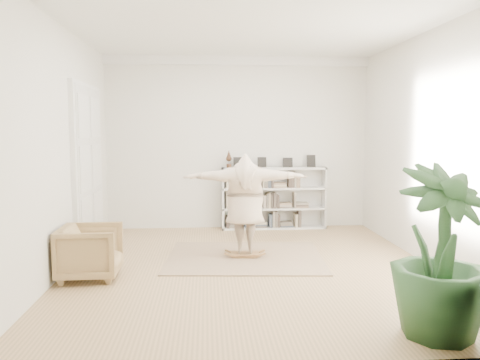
{
  "coord_description": "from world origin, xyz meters",
  "views": [
    {
      "loc": [
        -0.67,
        -6.9,
        2.06
      ],
      "look_at": [
        -0.14,
        0.4,
        1.29
      ],
      "focal_mm": 35.0,
      "sensor_mm": 36.0,
      "label": 1
    }
  ],
  "objects_px": {
    "rocker_board": "(245,254)",
    "bookshelf": "(273,199)",
    "person": "(245,202)",
    "houseplant": "(441,252)",
    "armchair": "(90,252)"
  },
  "relations": [
    {
      "from": "rocker_board",
      "to": "bookshelf",
      "type": "bearing_deg",
      "value": 75.11
    },
    {
      "from": "rocker_board",
      "to": "person",
      "type": "xyz_separation_m",
      "value": [
        0.0,
        -0.0,
        0.86
      ]
    },
    {
      "from": "rocker_board",
      "to": "houseplant",
      "type": "height_order",
      "value": "houseplant"
    },
    {
      "from": "rocker_board",
      "to": "armchair",
      "type": "bearing_deg",
      "value": -153.92
    },
    {
      "from": "bookshelf",
      "to": "person",
      "type": "relative_size",
      "value": 1.11
    },
    {
      "from": "houseplant",
      "to": "bookshelf",
      "type": "bearing_deg",
      "value": 99.65
    },
    {
      "from": "armchair",
      "to": "bookshelf",
      "type": "bearing_deg",
      "value": -45.24
    },
    {
      "from": "bookshelf",
      "to": "person",
      "type": "height_order",
      "value": "person"
    },
    {
      "from": "armchair",
      "to": "person",
      "type": "xyz_separation_m",
      "value": [
        2.25,
        0.9,
        0.55
      ]
    },
    {
      "from": "rocker_board",
      "to": "houseplant",
      "type": "xyz_separation_m",
      "value": [
        1.7,
        -3.05,
        0.8
      ]
    },
    {
      "from": "bookshelf",
      "to": "person",
      "type": "bearing_deg",
      "value": -109.24
    },
    {
      "from": "rocker_board",
      "to": "houseplant",
      "type": "relative_size",
      "value": 0.27
    },
    {
      "from": "armchair",
      "to": "rocker_board",
      "type": "relative_size",
      "value": 1.74
    },
    {
      "from": "armchair",
      "to": "houseplant",
      "type": "xyz_separation_m",
      "value": [
        3.95,
        -2.15,
        0.49
      ]
    },
    {
      "from": "armchair",
      "to": "rocker_board",
      "type": "distance_m",
      "value": 2.44
    }
  ]
}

